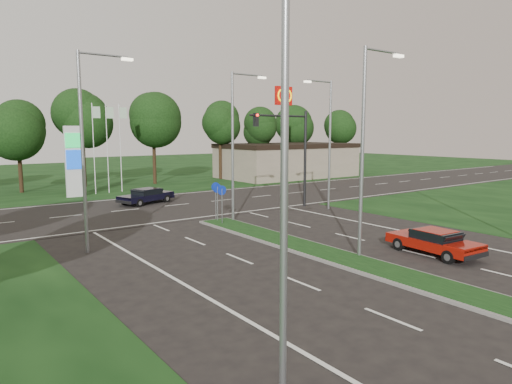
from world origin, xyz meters
TOP-DOWN VIEW (x-y plane):
  - ground at (0.00, 0.00)m, footprint 160.00×160.00m
  - verge_far at (0.00, 55.00)m, footprint 160.00×50.00m
  - cross_road at (0.00, 24.00)m, footprint 160.00×12.00m
  - median_kerb at (0.00, 4.00)m, footprint 2.00×26.00m
  - commercial_building at (22.00, 36.00)m, footprint 16.00×9.00m
  - streetlight_median_near at (1.00, 6.00)m, footprint 2.53×0.22m
  - streetlight_median_far at (1.00, 16.00)m, footprint 2.53×0.22m
  - streetlight_left_near at (-8.30, 0.00)m, footprint 2.53×0.22m
  - streetlight_left_far at (-8.30, 14.00)m, footprint 2.53×0.22m
  - streetlight_right_far at (8.80, 16.00)m, footprint 2.53×0.22m
  - traffic_signal at (7.19, 18.00)m, footprint 5.10×0.42m
  - median_signs at (0.00, 16.40)m, footprint 1.16×1.76m
  - gas_pylon at (-3.79, 33.05)m, footprint 5.80×1.26m
  - mcdonalds_sign at (18.00, 31.97)m, footprint 2.20×0.47m
  - treeline_far at (0.10, 39.93)m, footprint 6.00×6.00m
  - red_sedan at (4.01, 4.45)m, footprint 1.99×4.22m
  - navy_sedan at (-0.59, 25.99)m, footprint 4.62×3.05m

SIDE VIEW (x-z plane):
  - ground at x=0.00m, z-range 0.00..0.00m
  - verge_far at x=0.00m, z-range -0.01..0.01m
  - cross_road at x=0.00m, z-range -0.01..0.01m
  - median_kerb at x=0.00m, z-range 0.00..0.12m
  - red_sedan at x=4.01m, z-range 0.04..1.17m
  - navy_sedan at x=-0.59m, z-range 0.04..1.22m
  - median_signs at x=0.00m, z-range 0.52..2.90m
  - commercial_building at x=22.00m, z-range 0.00..4.00m
  - gas_pylon at x=-3.79m, z-range -0.80..7.20m
  - traffic_signal at x=7.19m, z-range 1.15..8.15m
  - streetlight_median_near at x=1.00m, z-range 0.58..9.58m
  - streetlight_median_far at x=1.00m, z-range 0.58..9.58m
  - streetlight_left_near at x=-8.30m, z-range 0.58..9.58m
  - streetlight_left_far at x=-8.30m, z-range 0.58..9.58m
  - streetlight_right_far at x=8.80m, z-range 0.58..9.58m
  - treeline_far at x=0.10m, z-range 1.88..11.78m
  - mcdonalds_sign at x=18.00m, z-range 2.79..13.19m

